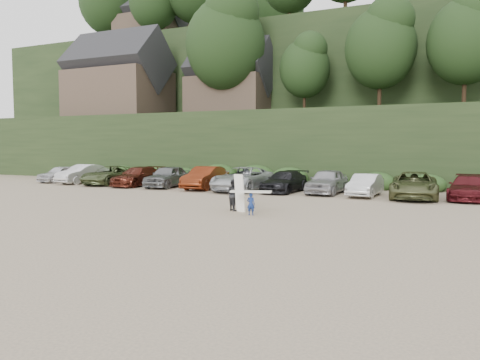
% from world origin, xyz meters
% --- Properties ---
extents(ground, '(120.00, 120.00, 0.00)m').
position_xyz_m(ground, '(0.00, 0.00, 0.00)').
color(ground, tan).
rests_on(ground, ground).
extents(hillside_backdrop, '(90.00, 41.50, 28.00)m').
position_xyz_m(hillside_backdrop, '(-0.26, 35.93, 11.22)').
color(hillside_backdrop, black).
rests_on(hillside_backdrop, ground).
extents(parked_cars, '(39.16, 6.10, 1.65)m').
position_xyz_m(parked_cars, '(-3.20, 9.95, 0.77)').
color(parked_cars, silver).
rests_on(parked_cars, ground).
extents(child_surfer, '(1.92, 0.98, 1.11)m').
position_xyz_m(child_surfer, '(0.84, -0.33, 0.75)').
color(child_surfer, navy).
rests_on(child_surfer, ground).
extents(adult_surfer, '(1.20, 0.96, 1.79)m').
position_xyz_m(adult_surfer, '(-0.45, 0.64, 0.77)').
color(adult_surfer, black).
rests_on(adult_surfer, ground).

